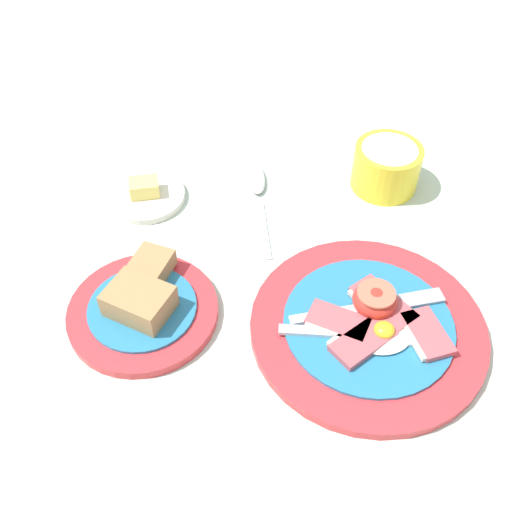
{
  "coord_description": "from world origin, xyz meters",
  "views": [
    {
      "loc": [
        -0.06,
        -0.39,
        0.56
      ],
      "look_at": [
        -0.08,
        0.11,
        0.02
      ],
      "focal_mm": 42.0,
      "sensor_mm": 36.0,
      "label": 1
    }
  ],
  "objects_px": {
    "butter_dish": "(146,195)",
    "teaspoon_by_saucer": "(258,191)",
    "bread_plate": "(143,305)",
    "breakfast_plate": "(369,325)",
    "sugar_cup": "(386,166)"
  },
  "relations": [
    {
      "from": "butter_dish",
      "to": "teaspoon_by_saucer",
      "type": "distance_m",
      "value": 0.16
    },
    {
      "from": "butter_dish",
      "to": "sugar_cup",
      "type": "bearing_deg",
      "value": 6.58
    },
    {
      "from": "butter_dish",
      "to": "breakfast_plate",
      "type": "bearing_deg",
      "value": -37.27
    },
    {
      "from": "sugar_cup",
      "to": "butter_dish",
      "type": "xyz_separation_m",
      "value": [
        -0.34,
        -0.04,
        -0.03
      ]
    },
    {
      "from": "sugar_cup",
      "to": "breakfast_plate",
      "type": "bearing_deg",
      "value": -100.43
    },
    {
      "from": "breakfast_plate",
      "to": "sugar_cup",
      "type": "relative_size",
      "value": 2.87
    },
    {
      "from": "bread_plate",
      "to": "butter_dish",
      "type": "distance_m",
      "value": 0.2
    },
    {
      "from": "butter_dish",
      "to": "teaspoon_by_saucer",
      "type": "height_order",
      "value": "butter_dish"
    },
    {
      "from": "bread_plate",
      "to": "teaspoon_by_saucer",
      "type": "height_order",
      "value": "bread_plate"
    },
    {
      "from": "bread_plate",
      "to": "teaspoon_by_saucer",
      "type": "relative_size",
      "value": 0.91
    },
    {
      "from": "breakfast_plate",
      "to": "bread_plate",
      "type": "relative_size",
      "value": 1.53
    },
    {
      "from": "breakfast_plate",
      "to": "butter_dish",
      "type": "bearing_deg",
      "value": 142.73
    },
    {
      "from": "breakfast_plate",
      "to": "butter_dish",
      "type": "relative_size",
      "value": 2.45
    },
    {
      "from": "bread_plate",
      "to": "sugar_cup",
      "type": "distance_m",
      "value": 0.39
    },
    {
      "from": "breakfast_plate",
      "to": "teaspoon_by_saucer",
      "type": "relative_size",
      "value": 1.39
    }
  ]
}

